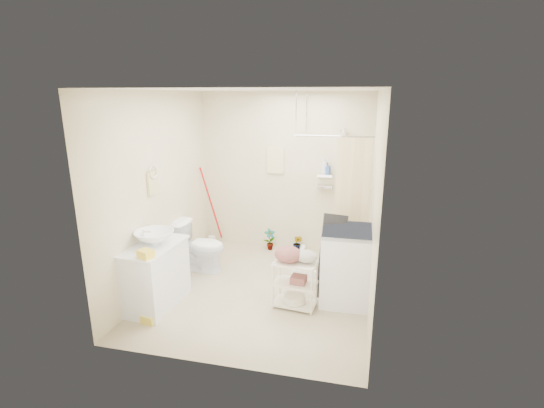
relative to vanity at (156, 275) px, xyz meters
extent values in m
plane|color=tan|center=(1.16, 0.68, -0.40)|extent=(3.20, 3.20, 0.00)
cube|color=silver|center=(1.16, 0.68, 2.20)|extent=(2.80, 3.20, 0.04)
cube|color=beige|center=(1.16, 2.28, 0.90)|extent=(2.80, 0.04, 2.60)
cube|color=beige|center=(1.16, -0.92, 0.90)|extent=(2.80, 0.04, 2.60)
cube|color=beige|center=(-0.24, 0.68, 0.90)|extent=(0.04, 3.20, 2.60)
cube|color=beige|center=(2.56, 0.68, 0.90)|extent=(0.04, 3.20, 2.60)
cube|color=silver|center=(0.00, 0.00, 0.00)|extent=(0.56, 0.93, 0.79)
imported|color=white|center=(-0.01, 0.05, 0.48)|extent=(0.49, 0.49, 0.16)
cube|color=yellow|center=(0.11, -0.36, 0.44)|extent=(0.20, 0.18, 0.09)
cube|color=#EDDA4B|center=(0.10, -0.39, -0.33)|extent=(0.27, 0.23, 0.13)
imported|color=white|center=(0.12, 1.09, -0.02)|extent=(0.75, 0.45, 0.75)
imported|color=brown|center=(0.95, 2.07, -0.21)|extent=(0.23, 0.22, 0.37)
imported|color=brown|center=(1.43, 2.09, -0.25)|extent=(0.20, 0.19, 0.30)
cube|color=beige|center=(1.01, 2.26, 1.10)|extent=(0.28, 0.03, 0.42)
imported|color=silver|center=(1.82, 2.19, 1.05)|extent=(0.11, 0.11, 0.25)
imported|color=#305295|center=(1.86, 2.19, 1.02)|extent=(0.11, 0.11, 0.19)
cube|color=silver|center=(2.30, 0.65, 0.08)|extent=(0.66, 0.68, 0.95)
camera|label=1|loc=(2.38, -4.00, 2.15)|focal=26.00mm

